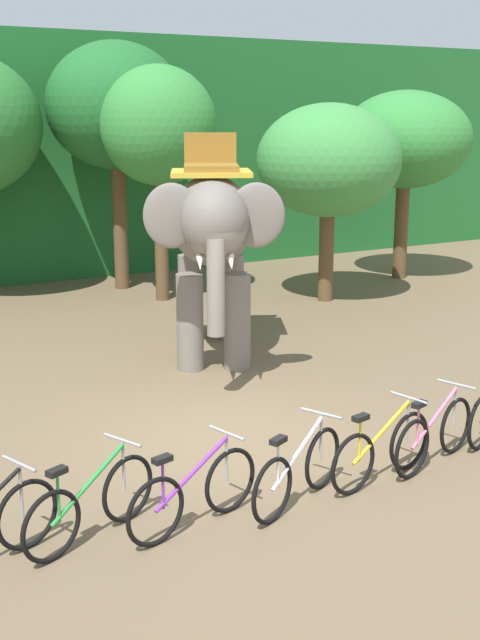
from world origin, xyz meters
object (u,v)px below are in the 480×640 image
tree_left (116,107)px  bike_purple (194,493)px  bike_pink (435,435)px  elephant (212,231)px  tree_center_left (329,161)px  bike_green (91,504)px  tree_center (405,141)px  bike_white (298,471)px  bike_yellow (382,450)px  tree_far_left (159,127)px

tree_left → bike_purple: tree_left is taller
bike_pink → tree_left: bearing=87.8°
elephant → bike_purple: bearing=-119.1°
tree_center_left → bike_green: (-8.13, -7.67, -2.70)m
tree_center → bike_white: size_ratio=2.96×
elephant → bike_pink: bearing=-86.4°
tree_center → elephant: tree_center is taller
tree_center_left → bike_purple: (-7.15, -7.95, -2.70)m
bike_green → bike_yellow: size_ratio=0.94×
tree_left → tree_center_left: tree_left is taller
tree_center_left → elephant: tree_center_left is taller
tree_left → tree_center: 7.10m
tree_left → tree_center_left: 5.08m
tree_center_left → bike_pink: bearing=-116.5°
bike_pink → elephant: bearing=93.6°
tree_far_left → bike_white: bearing=-105.6°
elephant → bike_green: elephant is taller
bike_green → bike_pink: same height
elephant → tree_center: bearing=28.5°
tree_center_left → bike_yellow: 9.72m
tree_left → bike_pink: tree_left is taller
tree_center → bike_white: 13.35m
bike_purple → bike_pink: (3.18, -0.01, 0.00)m
tree_far_left → bike_pink: size_ratio=3.11×
elephant → bike_purple: 6.16m
tree_far_left → tree_center: (6.35, -0.60, -0.36)m
tree_center → bike_green: 14.71m
bike_white → bike_yellow: same height
tree_center → bike_green: (-11.30, -8.91, -3.06)m
tree_far_left → bike_yellow: 10.55m
tree_center_left → tree_far_left: bearing=150.0°
bike_yellow → tree_center_left: bearing=59.1°
tree_left → tree_center: (6.69, -2.24, -0.79)m
tree_center → elephant: bearing=-151.5°
tree_left → bike_purple: (-3.62, -11.43, -3.85)m
tree_center_left → bike_purple: 11.02m
tree_left → tree_center: size_ratio=1.23×
tree_left → bike_white: 12.38m
tree_left → bike_pink: (-0.44, -11.44, -3.85)m
tree_far_left → bike_green: bearing=-117.5°
tree_center_left → bike_pink: tree_center_left is taller
tree_center → bike_yellow: 12.58m
tree_left → bike_pink: 12.08m
tree_center → elephant: size_ratio=1.12×
tree_center → bike_pink: tree_center is taller
tree_center_left → bike_green: 11.50m
tree_center_left → bike_purple: bearing=-132.0°
tree_far_left → bike_purple: bearing=-112.0°
tree_left → tree_far_left: size_ratio=1.11×
elephant → tree_center_left: bearing=33.2°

